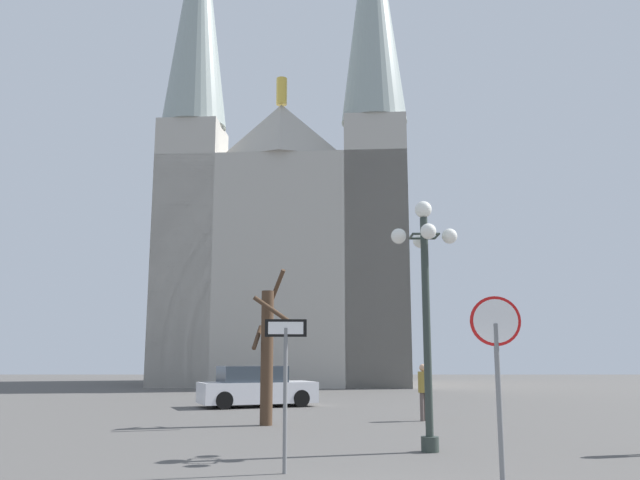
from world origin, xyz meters
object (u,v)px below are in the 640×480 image
cathedral (290,234)px  pedestrian_standing (426,386)px  stop_sign (499,351)px  bare_tree (269,352)px  one_way_arrow_sign (288,371)px  parked_car_near_white (258,387)px  street_lamp (428,287)px

cathedral → pedestrian_standing: bearing=-77.8°
cathedral → pedestrian_standing: size_ratio=21.20×
cathedral → stop_sign: (4.95, -34.38, -8.29)m
bare_tree → pedestrian_standing: bare_tree is taller
one_way_arrow_sign → pedestrian_standing: (3.68, 8.72, -0.64)m
cathedral → one_way_arrow_sign: cathedral is taller
parked_car_near_white → pedestrian_standing: bearing=-44.5°
one_way_arrow_sign → pedestrian_standing: one_way_arrow_sign is taller
one_way_arrow_sign → bare_tree: size_ratio=0.58×
street_lamp → parked_car_near_white: (-4.67, 11.74, -2.62)m
bare_tree → street_lamp: bearing=-53.6°
cathedral → street_lamp: size_ratio=6.80×
stop_sign → pedestrian_standing: stop_sign is taller
stop_sign → pedestrian_standing: size_ratio=1.70×
street_lamp → parked_car_near_white: 12.90m
stop_sign → one_way_arrow_sign: size_ratio=1.12×
cathedral → pedestrian_standing: (5.32, -24.65, -9.27)m
cathedral → pedestrian_standing: cathedral is taller
bare_tree → pedestrian_standing: bearing=15.1°
pedestrian_standing → bare_tree: bearing=-164.9°
one_way_arrow_sign → bare_tree: 7.55m
cathedral → pedestrian_standing: 26.87m
one_way_arrow_sign → bare_tree: bearing=97.0°
pedestrian_standing → street_lamp: bearing=-98.0°
cathedral → bare_tree: 27.19m
stop_sign → pedestrian_standing: bearing=87.8°
one_way_arrow_sign → street_lamp: (2.81, 2.44, 1.68)m
cathedral → one_way_arrow_sign: size_ratio=13.96×
cathedral → parked_car_near_white: cathedral is taller
stop_sign → parked_car_near_white: (-5.18, 15.20, -1.27)m
cathedral → street_lamp: 32.01m
stop_sign → parked_car_near_white: bearing=108.8°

